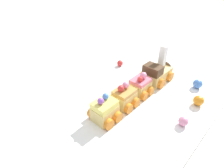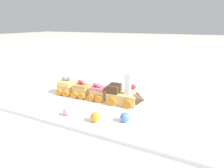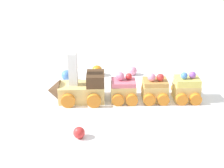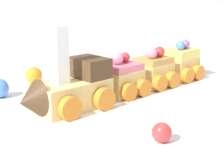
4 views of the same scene
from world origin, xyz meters
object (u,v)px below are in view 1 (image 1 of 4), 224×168
Objects in this scene: gumball_red at (120,63)px; gumball_orange at (199,101)px; gumball_blue at (198,84)px; cake_car_caramel at (124,98)px; cake_car_lemon at (105,111)px; cake_car_strawberry at (140,86)px; gumball_pink at (183,121)px; cake_train_locomotive at (159,72)px.

gumball_orange is at bearing -93.91° from gumball_red.
gumball_blue is at bearing 23.64° from gumball_orange.
cake_car_caramel is 0.22m from gumball_red.
gumball_blue is (0.29, -0.11, -0.01)m from cake_car_lemon.
cake_car_lemon is 2.43× the size of gumball_orange.
cake_car_strawberry is 1.00× the size of cake_car_caramel.
gumball_blue is 1.22× the size of gumball_pink.
cake_car_lemon is 0.31m from gumball_blue.
gumball_blue is (0.15, -0.11, -0.01)m from cake_car_strawberry.
cake_car_caramel is 2.40× the size of gumball_blue.
cake_car_lemon reaches higher than cake_car_caramel.
cake_car_lemon is 2.42× the size of gumball_blue.
cake_car_caramel is 0.07m from cake_car_lemon.
cake_car_caramel is at bearing 134.02° from gumball_orange.
gumball_pink is (-0.18, -0.04, -0.00)m from gumball_blue.
cake_car_strawberry is at bearing -119.74° from gumball_red.
cake_car_lemon is at bearing 128.01° from gumball_pink.
cake_car_caramel is 0.24m from gumball_blue.
gumball_orange is (-0.02, -0.30, 0.00)m from gumball_red.
cake_car_lemon reaches higher than gumball_red.
cake_car_strawberry is 1.00× the size of cake_car_lemon.
cake_car_caramel reaches higher than gumball_orange.
gumball_pink is at bearing -102.24° from cake_car_strawberry.
cake_car_lemon is at bearing 179.85° from cake_car_strawberry.
cake_car_lemon is (-0.25, -0.01, -0.00)m from cake_train_locomotive.
cake_train_locomotive reaches higher than gumball_blue.
cake_train_locomotive reaches higher than gumball_pink.
gumball_red is (0.16, 0.16, -0.01)m from cake_car_caramel.
gumball_pink is (0.04, -0.15, -0.01)m from cake_car_caramel.
gumball_pink is at bearing -53.28° from cake_car_lemon.
gumball_blue is (0.06, -0.27, 0.00)m from gumball_red.
cake_car_lemon reaches higher than gumball_orange.
gumball_red is (0.09, 0.16, -0.01)m from cake_car_strawberry.
gumball_blue is 0.09m from gumball_orange.
cake_train_locomotive is at bearing -84.28° from gumball_red.
cake_car_strawberry and cake_car_caramel have the same top height.
cake_car_strawberry is at bearing -179.89° from cake_train_locomotive.
gumball_blue is (0.22, -0.11, -0.01)m from cake_car_caramel.
cake_car_lemon is at bearing -179.91° from cake_car_caramel.
gumball_orange is at bearing -156.36° from gumball_blue.
cake_train_locomotive reaches higher than cake_car_caramel.
cake_car_strawberry is 0.14m from cake_car_lemon.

